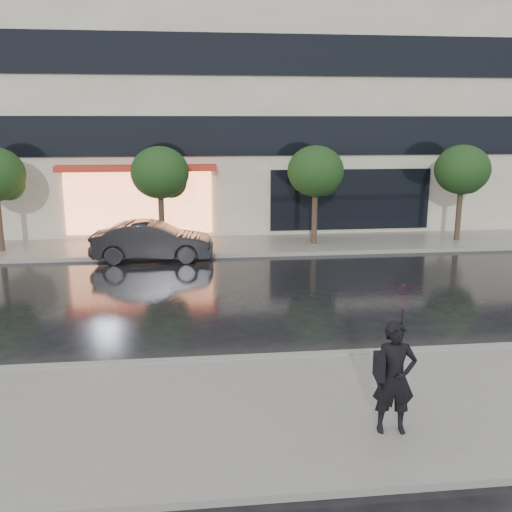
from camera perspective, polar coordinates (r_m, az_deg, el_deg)
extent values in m
plane|color=black|center=(13.04, 2.10, -8.68)|extent=(120.00, 120.00, 0.00)
cube|color=slate|center=(10.12, 4.93, -15.20)|extent=(60.00, 4.50, 0.12)
cube|color=slate|center=(22.79, -1.73, 1.09)|extent=(60.00, 3.50, 0.12)
cube|color=gray|center=(12.10, 2.82, -10.13)|extent=(60.00, 0.25, 0.14)
cube|color=gray|center=(21.09, -1.33, 0.11)|extent=(60.00, 0.25, 0.14)
cube|color=beige|center=(30.29, -3.17, 21.10)|extent=(30.00, 12.00, 18.00)
cube|color=black|center=(23.97, -2.15, 11.91)|extent=(28.00, 0.12, 1.60)
cube|color=black|center=(24.11, -2.21, 19.53)|extent=(28.00, 0.12, 1.60)
cube|color=#FF8C59|center=(24.19, -11.61, 5.24)|extent=(6.00, 0.10, 2.60)
cube|color=red|center=(23.71, -11.85, 8.60)|extent=(6.40, 0.70, 0.25)
cube|color=black|center=(25.07, 9.44, 5.60)|extent=(7.00, 0.10, 2.60)
cylinder|color=#33261C|center=(23.40, -24.26, 2.83)|extent=(0.22, 0.22, 2.20)
sphere|color=black|center=(23.27, -23.52, 6.59)|extent=(1.20, 1.20, 1.20)
cylinder|color=#33261C|center=(22.31, -9.41, 3.37)|extent=(0.22, 0.22, 2.20)
ellipsoid|color=black|center=(22.06, -9.59, 8.23)|extent=(2.20, 2.20, 1.98)
sphere|color=black|center=(22.28, -8.49, 7.28)|extent=(1.20, 1.20, 1.20)
cylinder|color=#33261C|center=(22.79, 5.86, 3.69)|extent=(0.22, 0.22, 2.20)
ellipsoid|color=black|center=(22.56, 5.97, 8.45)|extent=(2.20, 2.20, 1.98)
sphere|color=black|center=(22.88, 6.83, 7.49)|extent=(1.20, 1.20, 1.20)
cylinder|color=#33261C|center=(24.77, 19.58, 3.75)|extent=(0.22, 0.22, 2.20)
ellipsoid|color=black|center=(24.55, 19.93, 8.13)|extent=(2.20, 2.20, 1.98)
sphere|color=black|center=(24.94, 20.48, 7.23)|extent=(1.20, 1.20, 1.20)
imported|color=black|center=(20.73, -10.28, 1.47)|extent=(4.36, 1.72, 1.41)
imported|color=black|center=(9.25, 13.69, -11.75)|extent=(0.70, 0.50, 1.81)
imported|color=#3F0B24|center=(8.85, 14.47, -5.12)|extent=(0.96, 0.97, 0.80)
cylinder|color=black|center=(9.01, 14.30, -7.90)|extent=(0.02, 0.02, 0.90)
cube|color=black|center=(9.04, 12.21, -10.74)|extent=(0.15, 0.35, 0.39)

